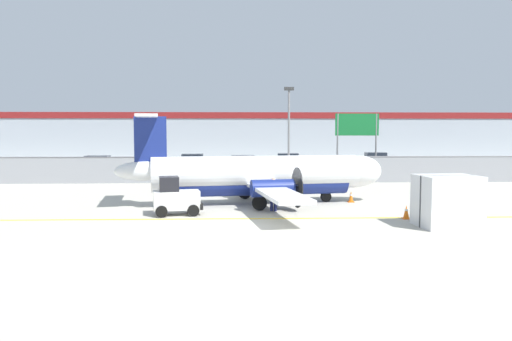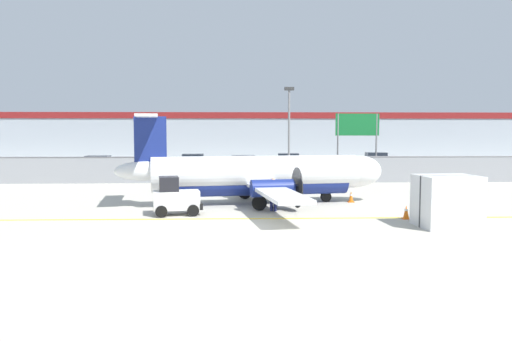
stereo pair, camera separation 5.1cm
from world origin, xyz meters
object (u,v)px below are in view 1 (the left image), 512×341
Objects in this scene: commuter_airplane at (261,175)px; parked_car_1 at (145,166)px; traffic_cone_near_right at (351,197)px; parked_car_6 at (374,160)px; parked_car_5 at (364,166)px; parked_car_0 at (96,164)px; traffic_cone_far_left at (406,212)px; highway_sign at (357,130)px; baggage_tug at (175,198)px; ground_crew_worker at (273,193)px; apron_light_pole at (289,128)px; cargo_container at (447,201)px; parked_car_3 at (242,164)px; parked_car_4 at (287,161)px; traffic_cone_far_right at (294,194)px; parked_car_2 at (192,162)px; traffic_cone_near_left at (186,202)px.

parked_car_1 is at bearing 109.29° from commuter_airplane.
parked_car_6 reaches higher than traffic_cone_near_right.
parked_car_0 is at bearing -15.44° from parked_car_5.
traffic_cone_far_left is 0.12× the size of highway_sign.
baggage_tug is 4.94m from ground_crew_worker.
commuter_airplane is at bearing -174.93° from traffic_cone_near_right.
parked_car_5 is at bearing 49.75° from commuter_airplane.
commuter_airplane is 25.08× the size of traffic_cone_near_right.
commuter_airplane is at bearing 28.49° from baggage_tug.
apron_light_pole is (12.22, -9.20, 3.41)m from parked_car_1.
cargo_container reaches higher than parked_car_6.
traffic_cone_far_left is at bearing 100.82° from parked_car_3.
apron_light_pole is at bearing 106.34° from traffic_cone_far_left.
apron_light_pole is (-2.73, 8.44, 3.99)m from traffic_cone_near_right.
baggage_tug is 30.07m from parked_car_4.
commuter_airplane is at bearing 53.79° from parked_car_5.
traffic_cone_far_right is (2.03, 1.81, -1.29)m from commuter_airplane.
apron_light_pole is at bearing -161.83° from ground_crew_worker.
ground_crew_worker is at bearing 142.94° from cargo_container.
apron_light_pole is (-1.50, -16.43, 3.41)m from parked_car_4.
parked_car_2 is at bearing 82.75° from baggage_tug.
parked_car_5 is (2.42, 23.54, -0.21)m from cargo_container.
apron_light_pole is (2.43, 8.90, 2.70)m from commuter_airplane.
traffic_cone_near_left is at bearing -151.44° from traffic_cone_far_right.
parked_car_3 is at bearing 105.96° from traffic_cone_far_left.
traffic_cone_near_left is 19.58m from highway_sign.
traffic_cone_far_right is at bearing 117.08° from cargo_container.
ground_crew_worker is 0.31× the size of highway_sign.
parked_car_5 is 0.79× the size of highway_sign.
commuter_airplane is 25.08× the size of traffic_cone_near_left.
parked_car_4 is at bearing 91.25° from cargo_container.
parked_car_0 is 25.09m from highway_sign.
parked_car_6 is (10.00, 2.02, 0.00)m from parked_car_4.
parked_car_3 is (-8.51, 27.99, -0.21)m from cargo_container.
commuter_airplane is at bearing 86.58° from parked_car_4.
ground_crew_worker is (4.84, 1.00, 0.10)m from baggage_tug.
traffic_cone_near_left is at bearing 78.86° from parked_car_4.
ground_crew_worker reaches higher than traffic_cone_far_right.
traffic_cone_far_right is at bearing 56.54° from parked_car_5.
baggage_tug is at bearing 112.66° from parked_car_0.
parked_car_4 is (3.93, 25.33, -0.71)m from commuter_airplane.
traffic_cone_far_right is 0.15× the size of parked_car_6.
commuter_airplane is 6.24× the size of cargo_container.
commuter_airplane reaches higher than parked_car_4.
ground_crew_worker is at bearing 101.80° from parked_car_2.
parked_car_3 and parked_car_4 have the same top height.
highway_sign is at bearing 49.33° from traffic_cone_near_left.
ground_crew_worker reaches higher than traffic_cone_near_right.
commuter_airplane is 3.70× the size of parked_car_5.
parked_car_6 is at bearing 58.05° from apron_light_pole.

